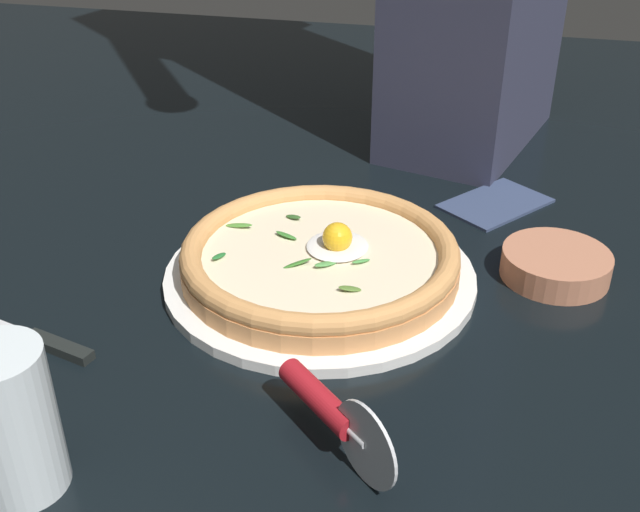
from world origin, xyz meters
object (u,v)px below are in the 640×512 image
at_px(pizza_cutter, 331,411).
at_px(drinking_glass, 13,431).
at_px(pizza, 320,256).
at_px(table_knife, 31,337).
at_px(side_bowl, 556,265).
at_px(folded_napkin, 496,202).

relative_size(pizza_cutter, drinking_glass, 0.93).
distance_m(pizza, drinking_glass, 0.38).
bearing_deg(pizza, table_knife, -54.93).
distance_m(side_bowl, pizza_cutter, 0.37).
relative_size(side_bowl, table_knife, 0.55).
height_order(side_bowl, drinking_glass, drinking_glass).
relative_size(side_bowl, folded_napkin, 0.87).
bearing_deg(side_bowl, pizza, -74.28).
xyz_separation_m(pizza_cutter, folded_napkin, (-0.49, 0.11, -0.03)).
height_order(side_bowl, folded_napkin, side_bowl).
height_order(table_knife, folded_napkin, table_knife).
xyz_separation_m(side_bowl, drinking_glass, (0.42, -0.41, 0.04)).
distance_m(pizza_cutter, table_knife, 0.33).
xyz_separation_m(pizza, drinking_glass, (0.35, -0.15, 0.02)).
distance_m(pizza_cutter, folded_napkin, 0.50).
bearing_deg(drinking_glass, pizza, 156.11).
relative_size(pizza_cutter, folded_napkin, 0.85).
bearing_deg(pizza, folded_napkin, 142.93).
distance_m(side_bowl, table_knife, 0.57).
bearing_deg(folded_napkin, drinking_glass, -29.74).
distance_m(pizza, side_bowl, 0.27).
height_order(pizza, side_bowl, pizza).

